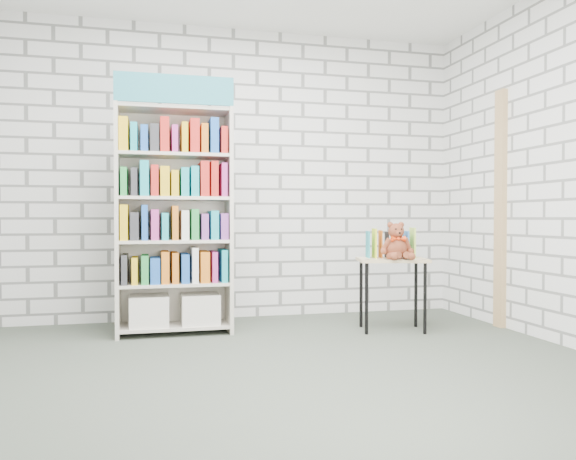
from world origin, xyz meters
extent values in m
plane|color=#40493D|center=(0.00, 0.00, 0.00)|extent=(4.50, 4.50, 0.00)
cube|color=silver|center=(0.00, 2.00, 1.40)|extent=(4.50, 0.02, 2.80)
cube|color=silver|center=(0.00, -2.00, 1.40)|extent=(4.50, 0.02, 2.80)
cube|color=beige|center=(-1.05, 1.35, 0.94)|extent=(0.03, 0.37, 1.89)
cube|color=beige|center=(-0.14, 1.35, 0.94)|extent=(0.03, 0.37, 1.89)
cube|color=beige|center=(-0.59, 1.52, 0.94)|extent=(0.94, 0.02, 1.89)
cube|color=teal|center=(-0.59, 1.18, 2.00)|extent=(0.94, 0.02, 0.23)
cube|color=beige|center=(-0.59, 1.35, 0.06)|extent=(0.88, 0.35, 0.03)
cube|color=beige|center=(-0.59, 1.35, 0.42)|extent=(0.88, 0.35, 0.03)
cube|color=beige|center=(-0.59, 1.35, 0.78)|extent=(0.88, 0.35, 0.03)
cube|color=beige|center=(-0.59, 1.35, 1.13)|extent=(0.88, 0.35, 0.03)
cube|color=beige|center=(-0.59, 1.35, 1.49)|extent=(0.88, 0.35, 0.03)
cube|color=beige|center=(-0.59, 1.35, 1.87)|extent=(0.88, 0.35, 0.03)
cube|color=silver|center=(-0.80, 1.35, 0.20)|extent=(0.31, 0.31, 0.25)
cube|color=silver|center=(-0.38, 1.35, 0.20)|extent=(0.31, 0.31, 0.25)
cube|color=blue|center=(-0.59, 1.34, 0.56)|extent=(0.88, 0.31, 0.25)
cube|color=green|center=(-0.59, 1.34, 0.92)|extent=(0.88, 0.31, 0.25)
cube|color=orange|center=(-0.59, 1.34, 1.27)|extent=(0.88, 0.31, 0.25)
cube|color=#BF338C|center=(-0.59, 1.34, 1.63)|extent=(0.88, 0.31, 0.25)
cube|color=tan|center=(1.23, 1.04, 0.61)|extent=(0.65, 0.52, 0.03)
cylinder|color=black|center=(0.96, 0.94, 0.30)|extent=(0.03, 0.03, 0.60)
cylinder|color=black|center=(1.03, 1.24, 0.30)|extent=(0.03, 0.03, 0.60)
cylinder|color=black|center=(1.43, 0.83, 0.30)|extent=(0.03, 0.03, 0.60)
cylinder|color=black|center=(1.50, 1.13, 0.30)|extent=(0.03, 0.03, 0.60)
cylinder|color=black|center=(0.97, 0.95, 0.62)|extent=(0.04, 0.04, 0.01)
cylinder|color=black|center=(1.43, 0.84, 0.62)|extent=(0.04, 0.04, 0.01)
cube|color=teal|center=(1.06, 1.17, 0.74)|extent=(0.05, 0.18, 0.24)
cube|color=#EFFB27|center=(1.12, 1.16, 0.74)|extent=(0.05, 0.18, 0.24)
cube|color=#D16016|center=(1.17, 1.15, 0.74)|extent=(0.05, 0.18, 0.24)
cube|color=black|center=(1.22, 1.13, 0.74)|extent=(0.05, 0.18, 0.24)
cube|color=white|center=(1.28, 1.12, 0.74)|extent=(0.05, 0.18, 0.24)
cube|color=red|center=(1.33, 1.11, 0.74)|extent=(0.05, 0.18, 0.24)
cube|color=#347CC5|center=(1.39, 1.10, 0.74)|extent=(0.05, 0.18, 0.24)
cube|color=#C1EA4E|center=(1.44, 1.08, 0.74)|extent=(0.05, 0.18, 0.24)
ellipsoid|color=maroon|center=(1.23, 0.96, 0.72)|extent=(0.19, 0.16, 0.19)
sphere|color=maroon|center=(1.23, 0.96, 0.86)|extent=(0.13, 0.13, 0.13)
sphere|color=maroon|center=(1.18, 0.98, 0.91)|extent=(0.05, 0.05, 0.05)
sphere|color=maroon|center=(1.28, 0.97, 0.91)|extent=(0.05, 0.05, 0.05)
sphere|color=maroon|center=(1.23, 0.91, 0.84)|extent=(0.05, 0.05, 0.05)
sphere|color=black|center=(1.20, 0.91, 0.88)|extent=(0.02, 0.02, 0.02)
sphere|color=black|center=(1.25, 0.90, 0.88)|extent=(0.02, 0.02, 0.02)
sphere|color=black|center=(1.23, 0.88, 0.85)|extent=(0.02, 0.02, 0.02)
cylinder|color=maroon|center=(1.14, 0.95, 0.74)|extent=(0.09, 0.08, 0.13)
cylinder|color=maroon|center=(1.32, 0.94, 0.74)|extent=(0.09, 0.07, 0.13)
sphere|color=maroon|center=(1.11, 0.94, 0.69)|extent=(0.05, 0.05, 0.05)
sphere|color=maroon|center=(1.35, 0.92, 0.69)|extent=(0.05, 0.05, 0.05)
cylinder|color=maroon|center=(1.17, 0.87, 0.66)|extent=(0.09, 0.15, 0.07)
cylinder|color=maroon|center=(1.28, 0.87, 0.66)|extent=(0.10, 0.15, 0.07)
sphere|color=maroon|center=(1.15, 0.81, 0.65)|extent=(0.06, 0.06, 0.06)
sphere|color=maroon|center=(1.30, 0.80, 0.65)|extent=(0.06, 0.06, 0.06)
cone|color=#E83B0E|center=(1.20, 0.91, 0.80)|extent=(0.06, 0.05, 0.05)
cone|color=#E83B0E|center=(1.26, 0.91, 0.80)|extent=(0.06, 0.05, 0.05)
sphere|color=#E83B0E|center=(1.23, 0.91, 0.80)|extent=(0.03, 0.03, 0.03)
cube|color=tan|center=(2.23, 0.95, 1.05)|extent=(0.05, 0.12, 2.10)
camera|label=1|loc=(-0.79, -3.42, 0.97)|focal=35.00mm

